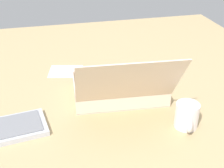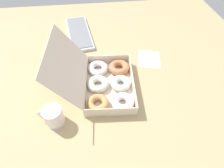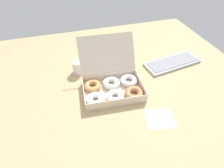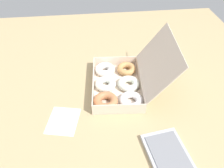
{
  "view_description": "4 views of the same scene",
  "coord_description": "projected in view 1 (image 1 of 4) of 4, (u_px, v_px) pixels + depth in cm",
  "views": [
    {
      "loc": [
        21.82,
        106.85,
        64.39
      ],
      "look_at": [
        -3.04,
        2.3,
        4.5
      ],
      "focal_mm": 50.0,
      "sensor_mm": 36.0,
      "label": 1
    },
    {
      "loc": [
        -62.69,
        9.15,
        68.5
      ],
      "look_at": [
        -7.09,
        2.52,
        3.7
      ],
      "focal_mm": 28.0,
      "sensor_mm": 36.0,
      "label": 2
    },
    {
      "loc": [
        -26.54,
        -67.45,
        76.5
      ],
      "look_at": [
        -5.66,
        4.98,
        5.61
      ],
      "focal_mm": 28.0,
      "sensor_mm": 36.0,
      "label": 3
    },
    {
      "loc": [
        73.07,
        -7.54,
        75.55
      ],
      "look_at": [
        -3.0,
        0.92,
        4.54
      ],
      "focal_mm": 35.0,
      "sensor_mm": 36.0,
      "label": 4
    }
  ],
  "objects": [
    {
      "name": "donut_box",
      "position": [
        118.0,
        90.0,
        1.21
      ],
      "size": [
        38.62,
        40.23,
        25.73
      ],
      "color": "beige",
      "rests_on": "ground_plane"
    },
    {
      "name": "ground_plane",
      "position": [
        103.0,
        94.0,
        1.27
      ],
      "size": [
        180.0,
        180.0,
        2.0
      ],
      "primitive_type": "cube",
      "color": "tan"
    },
    {
      "name": "paper_napkin",
      "position": [
        66.0,
        71.0,
        1.43
      ],
      "size": [
        17.12,
        15.43,
        0.15
      ],
      "primitive_type": "cube",
      "rotation": [
        0.0,
        0.0,
        -0.22
      ],
      "color": "white",
      "rests_on": "ground_plane"
    },
    {
      "name": "coffee_mug",
      "position": [
        187.0,
        116.0,
        1.04
      ],
      "size": [
        7.98,
        11.34,
        8.78
      ],
      "color": "white",
      "rests_on": "ground_plane"
    }
  ]
}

